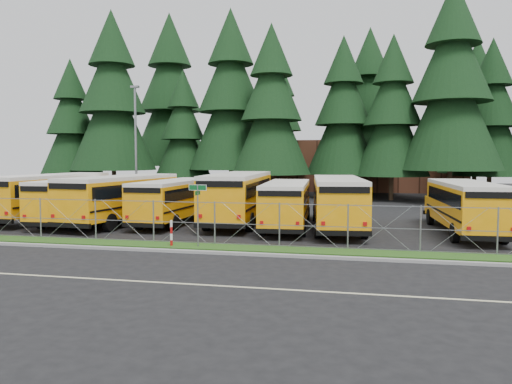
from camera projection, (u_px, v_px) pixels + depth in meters
ground at (241, 242)px, 23.63m from camera, size 120.00×120.00×0.00m
curb at (223, 253)px, 20.60m from camera, size 50.00×0.25×0.12m
grass_verge at (232, 248)px, 21.97m from camera, size 50.00×1.40×0.06m
road_lane_line at (181, 284)px, 15.83m from camera, size 50.00×0.12×0.01m
chainlink_fence at (236, 224)px, 22.58m from camera, size 44.00×0.10×2.00m
brick_building at (367, 165)px, 61.15m from camera, size 22.00×10.00×6.00m
bus_0 at (54, 197)px, 32.03m from camera, size 3.39×11.30×2.92m
bus_1 at (85, 201)px, 30.63m from camera, size 2.95×10.43×2.71m
bus_2 at (125, 200)px, 30.15m from camera, size 3.88×11.30×2.90m
bus_3 at (177, 202)px, 30.26m from camera, size 2.60×10.11×2.64m
bus_4 at (240, 198)px, 30.27m from camera, size 3.38×11.77×3.05m
bus_5 at (287, 205)px, 28.18m from camera, size 3.11×10.15×2.62m
bus_6 at (337, 203)px, 27.73m from camera, size 3.80×11.23×2.89m
bus_east at (464, 208)px, 26.09m from camera, size 2.96×10.52×2.73m
street_sign at (198, 202)px, 22.02m from camera, size 0.84×0.55×2.81m
striped_bollard at (171, 234)px, 22.33m from camera, size 0.11×0.11×1.20m
light_standard at (136, 140)px, 43.09m from camera, size 0.70×0.35×10.14m
conifer_0 at (72, 128)px, 51.68m from camera, size 6.40×6.40×14.16m
conifer_1 at (113, 104)px, 49.66m from camera, size 8.41×8.41×18.59m
conifer_2 at (183, 133)px, 51.47m from camera, size 5.86×5.86×12.95m
conifer_3 at (231, 103)px, 50.11m from camera, size 8.53×8.53×18.86m
conifer_4 at (271, 112)px, 46.36m from camera, size 7.42×7.42×16.40m
conifer_5 at (343, 117)px, 48.74m from camera, size 7.16×7.16×15.84m
conifer_6 at (392, 118)px, 46.16m from camera, size 6.94×6.94×15.35m
conifer_7 at (452, 91)px, 43.42m from camera, size 8.81×8.81×19.48m
conifer_8 at (491, 119)px, 47.04m from camera, size 6.88×6.88×15.21m
conifer_10 at (170, 103)px, 58.07m from camera, size 9.34×9.34×20.67m
conifer_11 at (278, 124)px, 56.23m from camera, size 6.98×6.98×15.44m
conifer_12 at (369, 112)px, 52.78m from camera, size 7.99×7.99×17.66m
conifer_13 at (476, 118)px, 51.03m from camera, size 7.30×7.30×16.15m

